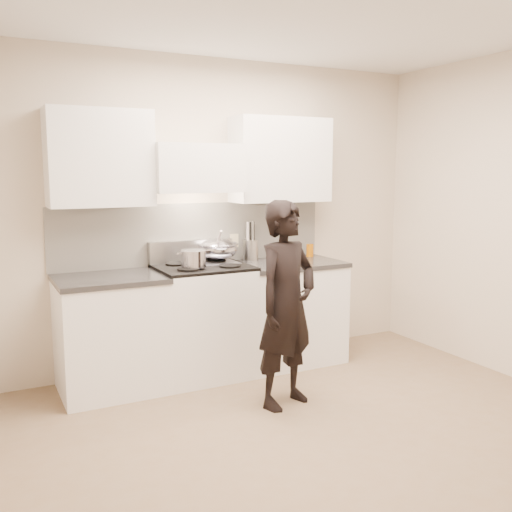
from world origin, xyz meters
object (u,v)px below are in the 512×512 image
Objects in this scene: counter_right at (288,311)px; person at (286,304)px; stove at (203,320)px; wok at (218,249)px; utensil_crock at (250,248)px.

person is (-0.52, -0.86, 0.30)m from counter_right.
counter_right is at bearing 0.00° from stove.
person is at bearing -69.90° from stove.
wok is at bearing 35.90° from stove.
person is (0.11, -1.00, -0.29)m from wok.
stove is 0.81m from utensil_crock.
stove is 0.96m from person.
wok is 1.05m from person.
counter_right is 0.60× the size of person.
utensil_crock is at bearing 21.69° from stove.
counter_right is 2.60× the size of utensil_crock.
wok is (0.20, 0.14, 0.58)m from stove.
wok is at bearing -167.89° from utensil_crock.
counter_right is at bearing 39.80° from person.
person is at bearing -120.99° from counter_right.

